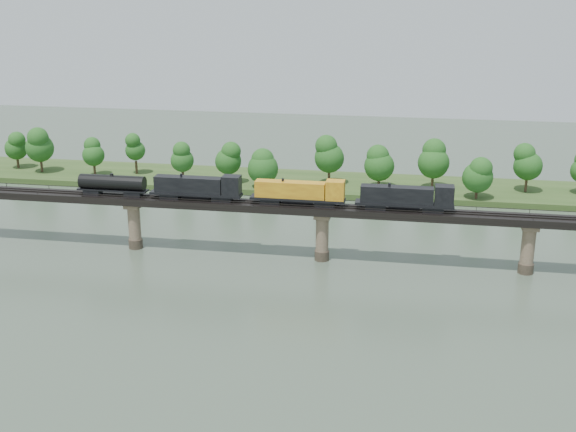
# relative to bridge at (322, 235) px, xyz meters

# --- Properties ---
(ground) EXTENTS (400.00, 400.00, 0.00)m
(ground) POSITION_rel_bridge_xyz_m (0.00, -30.00, -5.46)
(ground) COLOR #374738
(ground) RESTS_ON ground
(far_bank) EXTENTS (300.00, 24.00, 1.60)m
(far_bank) POSITION_rel_bridge_xyz_m (0.00, 55.00, -4.66)
(far_bank) COLOR #2C451B
(far_bank) RESTS_ON ground
(bridge) EXTENTS (236.00, 30.00, 11.50)m
(bridge) POSITION_rel_bridge_xyz_m (0.00, 0.00, 0.00)
(bridge) COLOR #473A2D
(bridge) RESTS_ON ground
(bridge_superstructure) EXTENTS (220.00, 4.90, 0.75)m
(bridge_superstructure) POSITION_rel_bridge_xyz_m (0.00, 0.00, 6.33)
(bridge_superstructure) COLOR black
(bridge_superstructure) RESTS_ON bridge
(far_treeline) EXTENTS (289.06, 17.54, 13.60)m
(far_treeline) POSITION_rel_bridge_xyz_m (-8.21, 50.52, 3.37)
(far_treeline) COLOR #382619
(far_treeline) RESTS_ON far_bank
(freight_train) EXTENTS (77.36, 3.01, 5.32)m
(freight_train) POSITION_rel_bridge_xyz_m (-11.91, -0.00, 8.58)
(freight_train) COLOR black
(freight_train) RESTS_ON bridge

